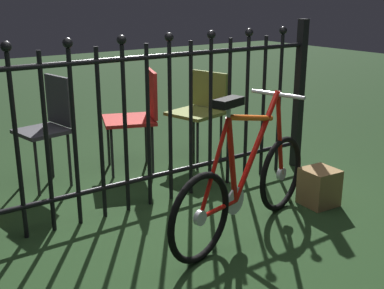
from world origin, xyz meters
TOP-DOWN VIEW (x-y plane):
  - ground_plane at (0.00, 0.00)m, footprint 20.00×20.00m
  - iron_fence at (-0.06, 0.57)m, footprint 3.29×0.07m
  - bicycle at (0.34, -0.19)m, footprint 1.45×0.51m
  - chair_charcoal at (-0.38, 1.38)m, footprint 0.42×0.42m
  - chair_red at (0.39, 1.30)m, footprint 0.56×0.56m
  - chair_olive at (1.00, 1.20)m, footprint 0.51×0.51m
  - display_crate at (1.10, -0.16)m, footprint 0.25×0.25m

SIDE VIEW (x-z plane):
  - ground_plane at x=0.00m, z-range 0.00..0.00m
  - display_crate at x=1.10m, z-range 0.00..0.28m
  - bicycle at x=0.34m, z-range -0.13..0.81m
  - chair_olive at x=1.00m, z-range 0.10..0.93m
  - chair_red at x=0.39m, z-range 0.09..0.98m
  - chair_charcoal at x=-0.38m, z-range 0.10..0.99m
  - iron_fence at x=-0.06m, z-range 0.01..1.32m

